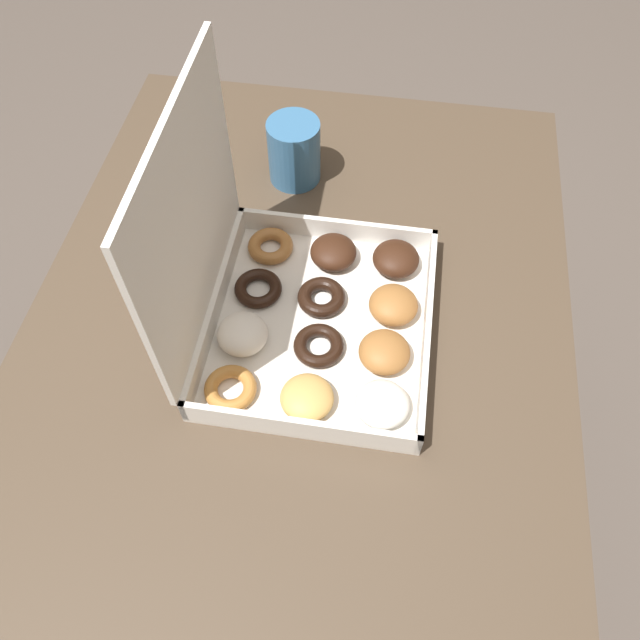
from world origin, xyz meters
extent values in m
plane|color=#564C44|center=(0.00, 0.00, 0.00)|extent=(8.00, 8.00, 0.00)
cube|color=#4C3D2D|center=(0.00, 0.00, 0.72)|extent=(1.20, 0.78, 0.03)
cylinder|color=#4C3D2D|center=(0.55, -0.34, 0.35)|extent=(0.06, 0.06, 0.71)
cylinder|color=#4C3D2D|center=(0.55, 0.34, 0.35)|extent=(0.06, 0.06, 0.71)
cube|color=silver|center=(0.07, -0.03, 0.74)|extent=(0.34, 0.30, 0.01)
cube|color=white|center=(0.07, -0.18, 0.76)|extent=(0.34, 0.01, 0.04)
cube|color=white|center=(0.07, 0.11, 0.76)|extent=(0.34, 0.01, 0.04)
cube|color=white|center=(-0.10, -0.03, 0.76)|extent=(0.01, 0.30, 0.04)
cube|color=white|center=(0.23, -0.03, 0.76)|extent=(0.01, 0.30, 0.04)
cube|color=white|center=(0.07, 0.12, 0.93)|extent=(0.34, 0.01, 0.30)
ellipsoid|color=white|center=(-0.05, -0.13, 0.76)|extent=(0.07, 0.07, 0.04)
ellipsoid|color=#9E6633|center=(0.02, -0.13, 0.76)|extent=(0.07, 0.07, 0.04)
ellipsoid|color=#9E6633|center=(0.10, -0.13, 0.76)|extent=(0.07, 0.07, 0.04)
ellipsoid|color=#381E11|center=(0.19, -0.13, 0.76)|extent=(0.07, 0.07, 0.04)
ellipsoid|color=tan|center=(-0.06, -0.04, 0.76)|extent=(0.07, 0.07, 0.03)
torus|color=black|center=(0.03, -0.04, 0.75)|extent=(0.07, 0.07, 0.02)
torus|color=black|center=(0.11, -0.03, 0.75)|extent=(0.07, 0.07, 0.02)
ellipsoid|color=#381E11|center=(0.19, -0.03, 0.76)|extent=(0.07, 0.07, 0.04)
torus|color=#B77A38|center=(-0.06, 0.07, 0.75)|extent=(0.07, 0.07, 0.02)
ellipsoid|color=white|center=(0.02, 0.07, 0.76)|extent=(0.07, 0.07, 0.04)
torus|color=black|center=(0.11, 0.06, 0.75)|extent=(0.07, 0.07, 0.02)
torus|color=#9E6633|center=(0.19, 0.06, 0.75)|extent=(0.07, 0.07, 0.02)
cylinder|color=teal|center=(0.36, 0.06, 0.79)|extent=(0.09, 0.09, 0.11)
cylinder|color=black|center=(0.36, 0.06, 0.84)|extent=(0.07, 0.07, 0.01)
camera|label=1|loc=(-0.41, -0.11, 1.48)|focal=35.00mm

